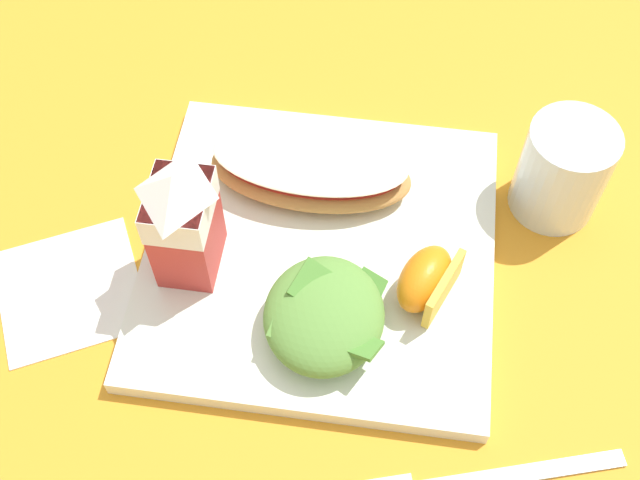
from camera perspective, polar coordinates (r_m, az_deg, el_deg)
name	(u,v)px	position (r m, az deg, el deg)	size (l,w,h in m)	color
ground	(320,257)	(0.66, 0.00, -1.22)	(3.00, 3.00, 0.00)	orange
white_plate	(320,252)	(0.65, 0.00, -0.85)	(0.28, 0.28, 0.02)	white
cheesy_pizza_bread	(310,169)	(0.67, -0.69, 5.10)	(0.09, 0.17, 0.04)	#B77F42
green_salad_pile	(324,315)	(0.59, 0.30, -5.36)	(0.10, 0.09, 0.04)	#5B8E3D
milk_carton	(183,218)	(0.60, -9.76, 1.57)	(0.06, 0.04, 0.11)	#B7332D
orange_wedge_front	(427,280)	(0.61, 7.61, -2.83)	(0.07, 0.06, 0.04)	orange
paper_napkin	(69,289)	(0.67, -17.42, -3.37)	(0.11, 0.11, 0.00)	white
drinking_clear_cup	(563,171)	(0.69, 16.90, 4.76)	(0.07, 0.07, 0.09)	silver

